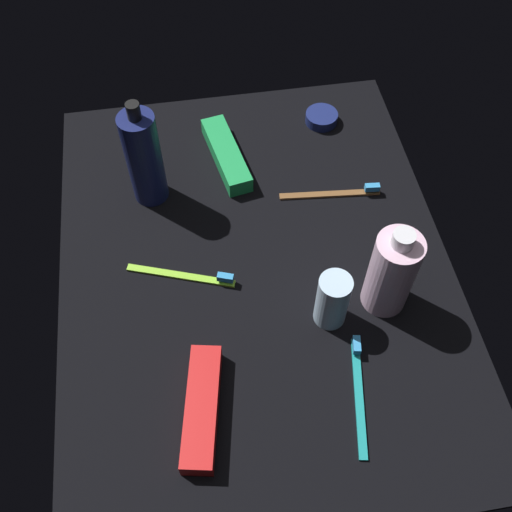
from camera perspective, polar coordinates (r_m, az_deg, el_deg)
name	(u,v)px	position (r cm, az deg, el deg)	size (l,w,h in cm)	color
ground_plane	(256,268)	(98.04, 0.00, -1.18)	(84.00, 64.00, 1.20)	black
lotion_bottle	(144,158)	(101.65, -10.74, 9.26)	(6.04, 6.04, 20.87)	navy
bodywash_bottle	(392,272)	(89.95, 12.93, -1.53)	(7.01, 7.01, 17.27)	silver
deodorant_stick	(332,300)	(89.07, 7.38, -4.24)	(4.98, 4.98, 10.14)	silver
toothbrush_brown	(336,193)	(107.18, 7.72, 6.08)	(2.87, 18.03, 2.10)	brown
toothbrush_teal	(359,388)	(88.42, 9.86, -12.41)	(17.91, 4.54, 2.10)	teal
toothbrush_lime	(187,274)	(96.60, -6.65, -1.77)	(7.17, 17.36, 2.10)	#8CD133
toothpaste_box_red	(202,408)	(85.42, -5.23, -14.36)	(17.60, 4.40, 3.20)	red
toothpaste_box_green	(226,155)	(111.17, -2.88, 9.73)	(17.60, 4.40, 3.20)	green
cream_tin_left	(321,118)	(119.61, 6.32, 13.10)	(6.27, 6.27, 2.02)	navy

